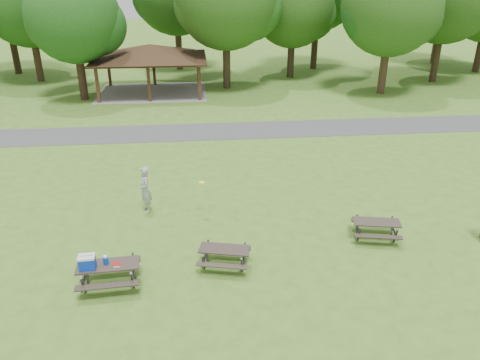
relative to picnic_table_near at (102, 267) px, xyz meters
name	(u,v)px	position (x,y,z in m)	size (l,w,h in m)	color
ground	(222,265)	(3.82, 0.82, -0.76)	(160.00, 160.00, 0.00)	#426E1F
asphalt_path	(208,131)	(3.82, 14.82, -0.75)	(120.00, 3.20, 0.02)	#404043
pavilion	(150,53)	(-0.18, 24.82, 2.30)	(8.60, 7.01, 3.76)	#3D2216
tree_row_c	(28,1)	(-10.08, 29.85, 5.77)	(8.19, 7.80, 10.67)	#311E16
tree_row_d	(75,19)	(-5.10, 23.35, 5.01)	(6.93, 6.60, 9.27)	black
tree_row_e	(227,0)	(5.92, 25.85, 6.02)	(8.40, 8.00, 11.02)	black
tree_row_f	(294,9)	(11.91, 29.35, 5.08)	(7.35, 7.00, 9.55)	black
tree_row_g	(392,9)	(17.91, 22.85, 5.56)	(7.77, 7.40, 10.25)	#332216
picnic_table_near	(102,267)	(0.00, 0.00, 0.00)	(2.01, 1.66, 1.33)	#302722
picnic_table_middle	(224,253)	(3.89, 0.73, -0.23)	(1.94, 1.69, 0.73)	#2E2521
picnic_table_far	(376,226)	(9.61, 1.95, -0.22)	(1.94, 1.68, 0.74)	#2D2721
frisbee_in_flight	(202,182)	(3.25, 4.35, 0.73)	(0.29, 0.29, 0.02)	yellow
frisbee_thrower	(145,190)	(0.95, 4.97, 0.21)	(0.71, 0.47, 1.95)	#A1A2A4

